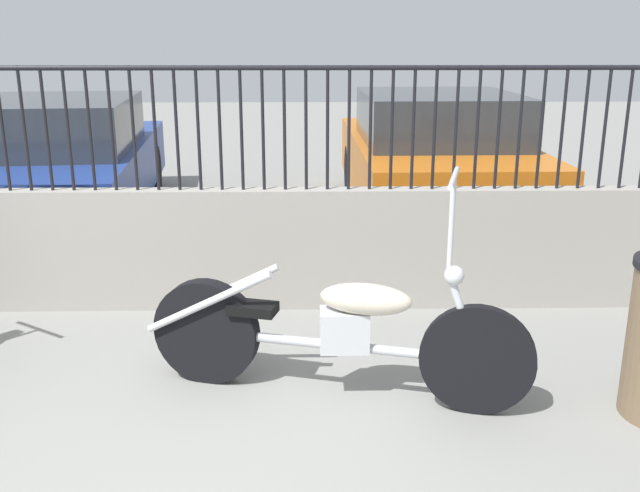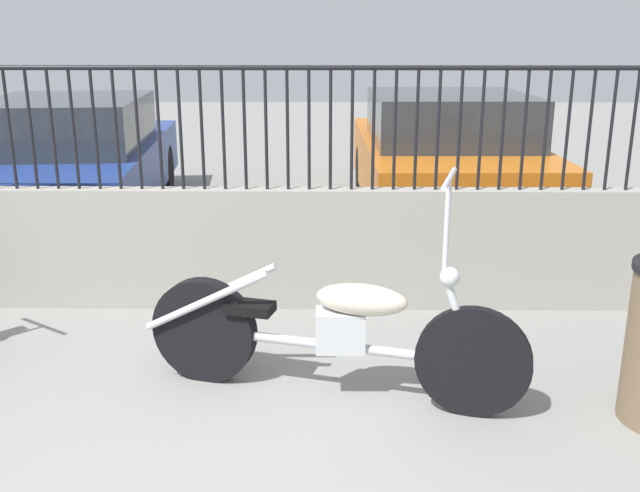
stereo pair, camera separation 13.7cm
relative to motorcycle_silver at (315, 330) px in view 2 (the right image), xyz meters
The scene contains 5 objects.
low_wall 1.59m from the motorcycle_silver, 116.02° to the left, with size 9.59×0.18×0.93m.
fence_railing 1.93m from the motorcycle_silver, 116.02° to the left, with size 9.59×0.04×0.90m.
motorcycle_silver is the anchor object (origin of this frame).
car_blue 4.88m from the motorcycle_silver, 124.46° to the left, with size 2.21×4.62×1.40m.
car_orange 4.43m from the motorcycle_silver, 71.73° to the left, with size 1.88×4.18×1.43m.
Camera 2 is at (0.77, -2.74, 2.04)m, focal length 40.00 mm.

